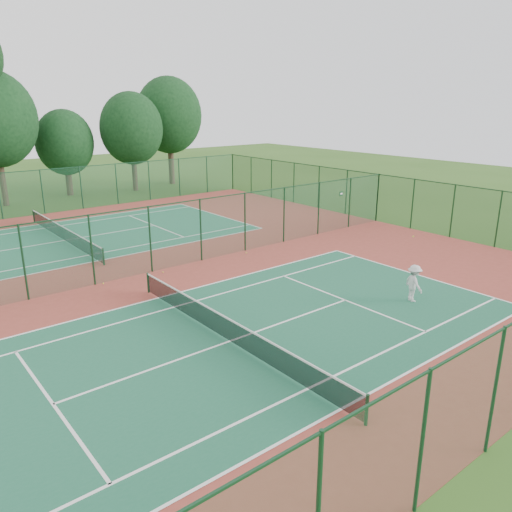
# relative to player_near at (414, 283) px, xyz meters

# --- Properties ---
(ground) EXTENTS (120.00, 120.00, 0.00)m
(ground) POSITION_rel_player_near_xyz_m (-8.67, 10.93, -0.86)
(ground) COLOR #30571B
(ground) RESTS_ON ground
(red_pad) EXTENTS (40.00, 36.00, 0.01)m
(red_pad) POSITION_rel_player_near_xyz_m (-8.67, 10.93, -0.85)
(red_pad) COLOR maroon
(red_pad) RESTS_ON ground
(court_near) EXTENTS (23.77, 10.97, 0.01)m
(court_near) POSITION_rel_player_near_xyz_m (-8.67, 1.93, -0.84)
(court_near) COLOR #1D5C40
(court_near) RESTS_ON red_pad
(court_far) EXTENTS (23.77, 10.97, 0.01)m
(court_far) POSITION_rel_player_near_xyz_m (-8.67, 19.93, -0.84)
(court_far) COLOR #216B4C
(court_far) RESTS_ON red_pad
(fence_north) EXTENTS (40.00, 0.09, 3.50)m
(fence_north) POSITION_rel_player_near_xyz_m (-8.67, 28.93, 0.90)
(fence_north) COLOR #1B5334
(fence_north) RESTS_ON ground
(fence_south) EXTENTS (40.00, 0.09, 3.50)m
(fence_south) POSITION_rel_player_near_xyz_m (-8.67, -7.07, 0.90)
(fence_south) COLOR #1A4E2A
(fence_south) RESTS_ON ground
(fence_east) EXTENTS (0.09, 36.00, 3.50)m
(fence_east) POSITION_rel_player_near_xyz_m (11.33, 10.93, 0.90)
(fence_east) COLOR #184926
(fence_east) RESTS_ON ground
(fence_divider) EXTENTS (40.00, 0.09, 3.50)m
(fence_divider) POSITION_rel_player_near_xyz_m (-8.67, 10.93, 0.90)
(fence_divider) COLOR #184A30
(fence_divider) RESTS_ON ground
(tennis_net_near) EXTENTS (0.10, 12.90, 0.97)m
(tennis_net_near) POSITION_rel_player_near_xyz_m (-8.67, 1.93, -0.31)
(tennis_net_near) COLOR #153B20
(tennis_net_near) RESTS_ON ground
(tennis_net_far) EXTENTS (0.10, 12.90, 0.97)m
(tennis_net_far) POSITION_rel_player_near_xyz_m (-8.67, 19.93, -0.31)
(tennis_net_far) COLOR #12331A
(tennis_net_far) RESTS_ON ground
(player_near) EXTENTS (0.97, 1.23, 1.67)m
(player_near) POSITION_rel_player_near_xyz_m (0.00, 0.00, 0.00)
(player_near) COLOR silver
(player_near) RESTS_ON court_near
(stray_ball_a) EXTENTS (0.06, 0.06, 0.06)m
(stray_ball_a) POSITION_rel_player_near_xyz_m (-6.79, 10.40, -0.82)
(stray_ball_a) COLOR #CDD732
(stray_ball_a) RESTS_ON red_pad
(stray_ball_b) EXTENTS (0.07, 0.07, 0.07)m
(stray_ball_b) POSITION_rel_player_near_xyz_m (-1.31, 10.39, -0.81)
(stray_ball_b) COLOR #B4CE30
(stray_ball_b) RESTS_ON red_pad
(stray_ball_c) EXTENTS (0.07, 0.07, 0.07)m
(stray_ball_c) POSITION_rel_player_near_xyz_m (-9.88, 10.73, -0.81)
(stray_ball_c) COLOR yellow
(stray_ball_c) RESTS_ON red_pad
(evergreen_row) EXTENTS (39.00, 5.00, 12.00)m
(evergreen_row) POSITION_rel_player_near_xyz_m (-8.17, 35.18, -0.86)
(evergreen_row) COLOR black
(evergreen_row) RESTS_ON ground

